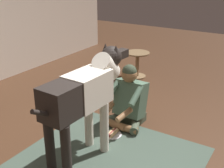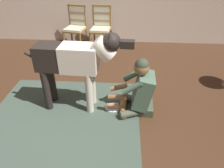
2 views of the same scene
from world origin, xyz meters
The scene contains 5 objects.
ground_plane centered at (0.00, 0.00, 0.00)m, with size 14.69×14.69×0.00m, color #452B1A.
person_sitting_on_floor centered at (0.85, 0.29, 0.35)m, with size 0.67×0.58×0.85m.
large_dog centered at (-0.04, 0.34, 0.77)m, with size 1.51×0.36×1.20m.
hot_dog_on_plate centered at (0.48, 0.31, 0.03)m, with size 0.24×0.24×0.06m.
round_side_table centered at (2.55, 1.04, 0.30)m, with size 0.46×0.46×0.49m.
Camera 1 is at (-2.32, -1.42, 2.04)m, focal length 47.64 mm.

